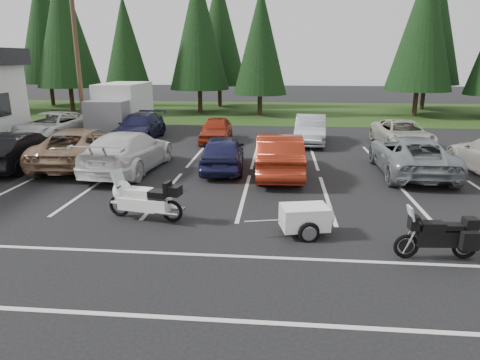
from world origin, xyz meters
name	(u,v)px	position (x,y,z in m)	size (l,w,h in m)	color
ground	(225,205)	(0.00, 0.00, 0.00)	(120.00, 120.00, 0.00)	black
grass_strip	(261,112)	(0.00, 24.00, 0.01)	(80.00, 16.00, 0.01)	#1E3912
lake_water	(296,87)	(4.00, 55.00, 0.00)	(70.00, 50.00, 0.02)	slate
utility_pole	(77,52)	(-10.00, 12.00, 4.70)	(1.60, 0.26, 9.00)	#473321
box_truck	(119,109)	(-8.00, 12.50, 1.45)	(2.40, 5.60, 2.90)	silver
stall_markings	(233,186)	(0.00, 2.00, 0.00)	(32.00, 16.00, 0.01)	silver
conifer_2	(64,25)	(-16.00, 22.80, 6.95)	(5.10, 5.10, 11.89)	#332316
conifer_3	(125,46)	(-10.50, 21.40, 5.27)	(3.87, 3.87, 9.02)	#332316
conifer_4	(198,30)	(-5.00, 22.90, 6.53)	(4.80, 4.80, 11.17)	#332316
conifer_5	(261,41)	(0.00, 21.60, 5.63)	(4.14, 4.14, 9.63)	#332316
conifer_6	(424,25)	(12.00, 22.10, 6.71)	(4.93, 4.93, 11.48)	#332316
conifer_back_a	(44,26)	(-20.00, 27.00, 7.19)	(5.28, 5.28, 12.30)	#332316
conifer_back_b	(219,30)	(-4.00, 27.50, 6.77)	(4.97, 4.97, 11.58)	#332316
conifer_back_c	(432,19)	(14.00, 26.80, 7.49)	(5.50, 5.50, 12.81)	#332316
car_near_1	(19,150)	(-9.02, 3.86, 0.75)	(1.59, 4.56, 1.50)	black
car_near_2	(83,147)	(-6.60, 4.51, 0.80)	(2.66, 5.76, 1.60)	#937155
car_near_3	(129,151)	(-4.36, 3.78, 0.80)	(2.25, 5.53, 1.60)	white
car_near_4	(223,152)	(-0.66, 4.35, 0.72)	(1.69, 4.20, 1.43)	#1C1E48
car_near_5	(279,154)	(1.60, 3.76, 0.80)	(1.70, 4.88, 1.61)	maroon
car_near_6	(411,155)	(6.72, 4.40, 0.75)	(2.48, 5.39, 1.50)	gray
car_far_0	(52,126)	(-10.84, 9.86, 0.76)	(2.53, 5.49, 1.53)	silver
car_far_1	(140,127)	(-6.07, 10.37, 0.71)	(1.99, 4.90, 1.42)	#151636
car_far_2	(216,130)	(-1.80, 10.25, 0.66)	(1.56, 3.88, 1.32)	#9C2913
car_far_3	(310,129)	(3.23, 10.34, 0.73)	(1.55, 4.44, 1.46)	gray
car_far_4	(402,134)	(7.81, 9.73, 0.68)	(2.25, 4.87, 1.35)	#B8B5A8
touring_motorcycle	(144,196)	(-2.09, -1.38, 0.69)	(2.50, 0.77, 1.39)	white
cargo_trailer	(304,220)	(2.30, -2.08, 0.39)	(1.71, 0.96, 0.79)	white
adventure_motorcycle	(437,232)	(5.18, -3.17, 0.63)	(2.08, 0.72, 1.27)	black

